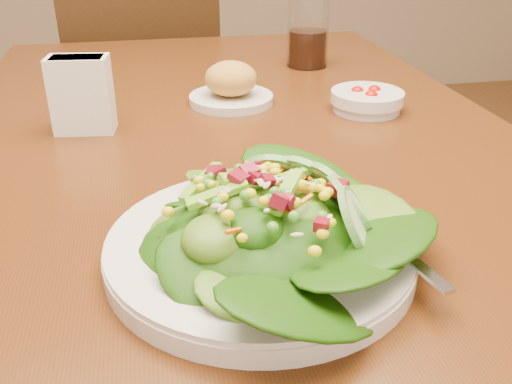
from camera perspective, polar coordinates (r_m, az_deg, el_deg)
dining_table at (r=0.95m, az=-2.19°, el=0.32°), size 0.90×1.40×0.75m
chair_far at (r=1.87m, az=-11.49°, el=9.94°), size 0.54×0.54×1.01m
salad_plate at (r=0.57m, az=1.44°, el=-3.81°), size 0.31×0.31×0.09m
bread_plate at (r=1.03m, az=-2.52°, el=10.51°), size 0.15×0.15×0.08m
tomato_bowl at (r=1.01m, az=11.03°, el=8.99°), size 0.12×0.12×0.04m
drinking_glass at (r=1.27m, az=5.21°, el=15.31°), size 0.09×0.09×0.15m
napkin_holder at (r=0.93m, az=-17.06°, el=9.47°), size 0.10×0.06×0.12m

